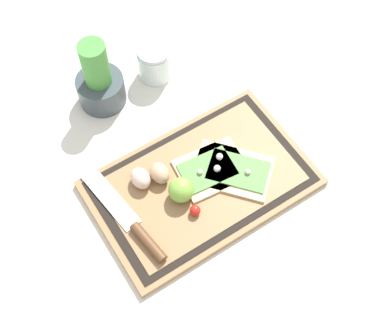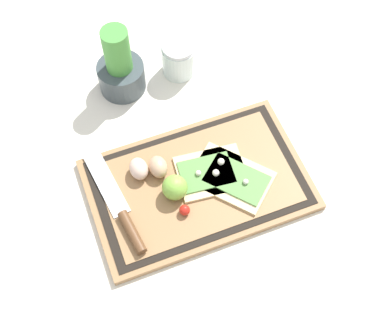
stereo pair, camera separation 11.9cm
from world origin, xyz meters
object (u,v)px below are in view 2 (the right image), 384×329
knife (124,216)px  cherry_tomato_red (185,210)px  pizza_slice_far (210,172)px  lime (175,188)px  sauce_jar (179,60)px  egg_brown (158,167)px  pizza_slice_near (232,178)px  herb_pot (120,69)px  egg_pink (139,169)px

knife → cherry_tomato_red: cherry_tomato_red is taller
pizza_slice_far → cherry_tomato_red: 0.11m
lime → sauce_jar: bearing=68.5°
egg_brown → cherry_tomato_red: size_ratio=2.26×
pizza_slice_near → cherry_tomato_red: (-0.13, -0.04, 0.01)m
knife → herb_pot: (0.11, 0.35, 0.04)m
herb_pot → sauce_jar: bearing=-0.9°
pizza_slice_far → egg_pink: bearing=158.8°
pizza_slice_near → egg_brown: (-0.15, 0.08, 0.02)m
pizza_slice_near → cherry_tomato_red: size_ratio=8.74×
pizza_slice_near → cherry_tomato_red: same height
lime → sauce_jar: sauce_jar is taller
pizza_slice_near → egg_brown: egg_brown is taller
pizza_slice_near → pizza_slice_far: same height
egg_pink → cherry_tomato_red: (0.06, -0.13, -0.01)m
egg_pink → herb_pot: size_ratio=0.28×
egg_brown → cherry_tomato_red: egg_brown is taller
egg_pink → sauce_jar: size_ratio=0.58×
cherry_tomato_red → sauce_jar: size_ratio=0.25×
pizza_slice_near → egg_brown: size_ratio=3.86×
knife → cherry_tomato_red: size_ratio=11.80×
pizza_slice_near → herb_pot: (-0.15, 0.35, 0.04)m
lime → knife: bearing=-172.4°
lime → egg_pink: bearing=127.1°
knife → pizza_slice_far: bearing=9.4°
lime → sauce_jar: (0.13, 0.33, -0.01)m
knife → sauce_jar: (0.25, 0.35, 0.01)m
egg_brown → cherry_tomato_red: (0.02, -0.12, -0.01)m
pizza_slice_far → herb_pot: size_ratio=0.84×
egg_brown → lime: lime is taller
egg_brown → herb_pot: herb_pot is taller
pizza_slice_near → lime: bearing=174.7°
egg_pink → lime: (0.06, -0.08, 0.01)m
herb_pot → egg_pink: bearing=-99.0°
pizza_slice_near → sauce_jar: bearing=89.8°
knife → egg_pink: egg_pink is taller
egg_pink → herb_pot: bearing=81.0°
herb_pot → sauce_jar: size_ratio=2.08×
sauce_jar → knife: bearing=-125.9°
lime → sauce_jar: 0.36m
pizza_slice_near → sauce_jar: size_ratio=2.23×
pizza_slice_near → knife: 0.25m
cherry_tomato_red → pizza_slice_far: bearing=38.4°
pizza_slice_far → cherry_tomato_red: (-0.09, -0.07, 0.01)m
egg_pink → pizza_slice_near: bearing=-25.1°
pizza_slice_near → pizza_slice_far: (-0.04, 0.03, 0.00)m
egg_brown → sauce_jar: 0.31m
sauce_jar → lime: bearing=-111.5°
egg_pink → lime: 0.10m
herb_pot → sauce_jar: (0.15, -0.00, -0.03)m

